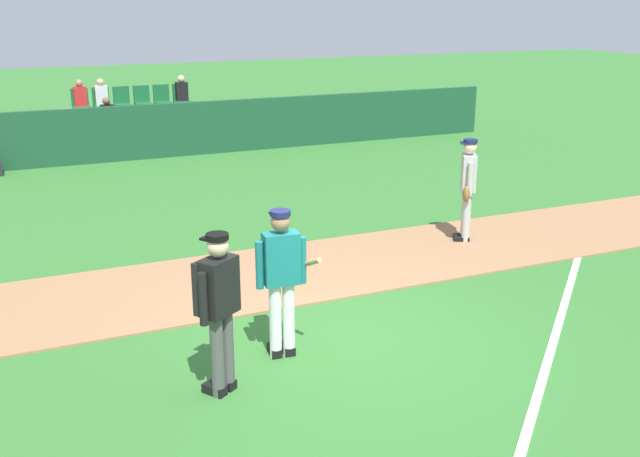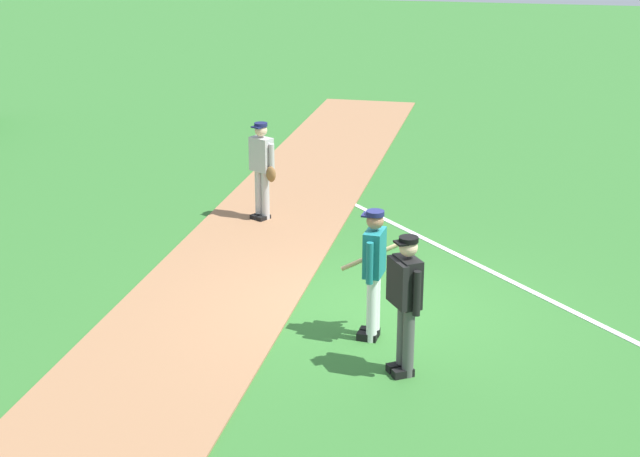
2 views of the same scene
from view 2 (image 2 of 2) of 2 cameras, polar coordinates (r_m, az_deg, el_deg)
ground_plane at (r=13.43m, az=3.23°, el=-5.05°), size 80.00×80.00×0.00m
infield_dirt_path at (r=13.94m, az=-6.39°, el=-4.13°), size 28.00×2.47×0.03m
foul_line_chalk at (r=16.13m, az=6.68°, el=-0.85°), size 8.85×8.25×0.01m
batter_teal_jersey at (r=12.34m, az=3.20°, el=-2.43°), size 0.67×0.79×1.76m
umpire_home_plate at (r=11.45m, az=5.06°, el=-4.10°), size 0.53×0.47×1.76m
runner_grey_jersey at (r=16.91m, az=-3.45°, el=3.62°), size 0.47×0.59×1.76m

